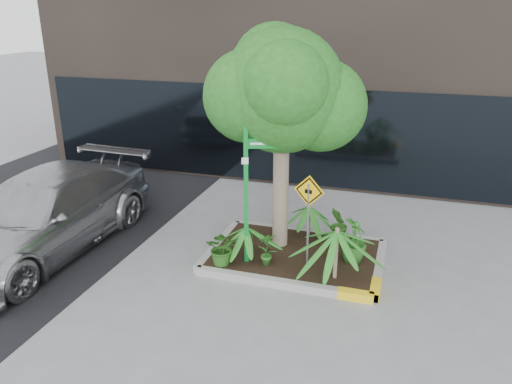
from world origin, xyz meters
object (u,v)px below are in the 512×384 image
(parked_car, at_px, (43,214))
(cattle_sign, at_px, (309,207))
(tree, at_px, (283,91))
(street_sign_post, at_px, (249,181))

(parked_car, relative_size, cattle_sign, 2.95)
(tree, relative_size, cattle_sign, 2.43)
(tree, xyz_separation_m, street_sign_post, (-0.38, -0.83, -1.50))
(tree, distance_m, parked_car, 5.30)
(parked_car, distance_m, cattle_sign, 5.29)
(tree, bearing_deg, cattle_sign, -51.32)
(cattle_sign, bearing_deg, parked_car, -163.44)
(cattle_sign, bearing_deg, tree, 140.25)
(tree, bearing_deg, street_sign_post, -114.62)
(tree, relative_size, parked_car, 0.82)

